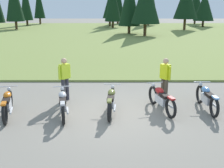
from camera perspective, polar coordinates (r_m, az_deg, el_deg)
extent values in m
plane|color=gray|center=(9.51, 0.00, -6.22)|extent=(140.00, 140.00, 0.00)
cube|color=olive|center=(35.08, -0.01, 10.15)|extent=(80.00, 44.00, 0.10)
cylinder|color=#47331E|center=(33.43, 6.79, 10.97)|extent=(0.36, 0.36, 1.51)
cylinder|color=#47331E|center=(56.66, 16.64, 12.31)|extent=(0.36, 0.36, 1.28)
cone|color=black|center=(56.58, 16.91, 15.66)|extent=(3.19, 3.19, 5.37)
cylinder|color=#47331E|center=(45.45, 0.17, 12.10)|extent=(0.36, 0.36, 1.09)
cone|color=black|center=(45.36, 0.17, 16.64)|extent=(2.60, 2.60, 6.12)
cylinder|color=#47331E|center=(35.96, 3.52, 11.04)|extent=(0.36, 0.36, 1.07)
cone|color=black|center=(35.84, 3.62, 16.65)|extent=(2.75, 2.75, 5.96)
cylinder|color=#47331E|center=(54.88, 1.19, 12.77)|extent=(0.36, 0.36, 1.13)
cylinder|color=#47331E|center=(50.23, 18.18, 11.68)|extent=(0.36, 0.36, 1.07)
cone|color=black|center=(50.14, 18.47, 14.97)|extent=(3.39, 3.39, 4.71)
cylinder|color=#47331E|center=(44.46, -19.10, 11.29)|extent=(0.36, 0.36, 1.29)
cylinder|color=#47331E|center=(56.00, -14.57, 12.38)|extent=(0.36, 0.36, 1.19)
cone|color=black|center=(55.92, -14.83, 16.10)|extent=(2.09, 2.09, 6.10)
cylinder|color=#47331E|center=(52.44, -17.04, 11.89)|extent=(0.36, 0.36, 1.02)
cone|color=black|center=(52.35, -17.38, 16.02)|extent=(2.19, 2.19, 6.55)
cylinder|color=#47331E|center=(51.79, 7.45, 12.63)|extent=(0.36, 0.36, 1.44)
cylinder|color=#47331E|center=(42.65, 14.69, 11.73)|extent=(0.36, 0.36, 1.67)
cone|color=black|center=(42.57, 15.04, 16.45)|extent=(3.42, 3.42, 5.36)
cylinder|color=#47331E|center=(48.98, -0.46, 12.57)|extent=(0.36, 0.36, 1.42)
cone|color=black|center=(48.90, -0.47, 15.96)|extent=(2.46, 2.46, 4.37)
torus|color=black|center=(10.52, -20.25, -3.00)|extent=(0.26, 0.70, 0.70)
torus|color=black|center=(9.22, -21.22, -5.76)|extent=(0.26, 0.70, 0.70)
cube|color=silver|center=(9.85, -20.73, -4.02)|extent=(0.34, 0.67, 0.28)
ellipsoid|color=orange|center=(9.93, -20.76, -2.15)|extent=(0.36, 0.53, 0.22)
cube|color=black|center=(9.57, -21.01, -3.22)|extent=(0.32, 0.52, 0.10)
cube|color=orange|center=(9.10, -21.43, -3.77)|extent=(0.21, 0.34, 0.06)
cylinder|color=silver|center=(10.28, -20.58, -0.49)|extent=(0.61, 0.17, 0.03)
sphere|color=silver|center=(10.43, -20.43, -0.99)|extent=(0.14, 0.14, 0.14)
cylinder|color=silver|center=(9.58, -20.05, -5.13)|extent=(0.19, 0.55, 0.07)
torus|color=black|center=(10.05, -10.09, -3.12)|extent=(0.22, 0.71, 0.70)
torus|color=black|center=(8.73, -10.02, -6.08)|extent=(0.22, 0.71, 0.70)
cube|color=silver|center=(9.37, -10.07, -4.21)|extent=(0.31, 0.67, 0.28)
ellipsoid|color=#B7B7BC|center=(9.45, -10.16, -2.24)|extent=(0.34, 0.52, 0.22)
cube|color=black|center=(9.09, -10.13, -3.37)|extent=(0.30, 0.51, 0.10)
cube|color=#B7B7BC|center=(8.61, -10.12, -3.98)|extent=(0.19, 0.34, 0.06)
cylinder|color=silver|center=(9.80, -10.23, -0.48)|extent=(0.62, 0.14, 0.03)
sphere|color=silver|center=(9.95, -10.20, -1.01)|extent=(0.14, 0.14, 0.14)
cylinder|color=silver|center=(9.12, -9.14, -5.39)|extent=(0.17, 0.55, 0.07)
torus|color=black|center=(10.15, 0.12, -2.66)|extent=(0.15, 0.71, 0.70)
torus|color=black|center=(8.84, -0.52, -5.55)|extent=(0.15, 0.71, 0.70)
cube|color=silver|center=(9.47, -0.18, -3.72)|extent=(0.25, 0.65, 0.28)
ellipsoid|color=brown|center=(9.55, -0.10, -1.78)|extent=(0.29, 0.50, 0.22)
cube|color=black|center=(9.19, -0.28, -2.89)|extent=(0.25, 0.49, 0.10)
cube|color=brown|center=(8.72, -0.52, -3.47)|extent=(0.16, 0.33, 0.06)
cylinder|color=silver|center=(9.90, 0.08, -0.05)|extent=(0.62, 0.08, 0.03)
sphere|color=silver|center=(10.05, 0.12, -0.57)|extent=(0.14, 0.14, 0.14)
cylinder|color=silver|center=(9.22, 0.55, -4.95)|extent=(0.11, 0.55, 0.07)
torus|color=black|center=(10.46, 8.46, -2.27)|extent=(0.29, 0.70, 0.70)
torus|color=black|center=(9.27, 11.99, -4.85)|extent=(0.29, 0.70, 0.70)
cube|color=silver|center=(9.84, 10.13, -3.21)|extent=(0.37, 0.67, 0.28)
ellipsoid|color=#AD1919|center=(9.91, 9.76, -1.36)|extent=(0.38, 0.53, 0.22)
cube|color=black|center=(9.59, 10.76, -2.38)|extent=(0.34, 0.52, 0.10)
cube|color=#AD1919|center=(9.16, 12.11, -2.86)|extent=(0.22, 0.35, 0.06)
cylinder|color=silver|center=(10.22, 8.81, 0.28)|extent=(0.61, 0.20, 0.03)
sphere|color=silver|center=(10.36, 8.50, -0.24)|extent=(0.14, 0.14, 0.14)
cylinder|color=silver|center=(9.68, 11.62, -4.24)|extent=(0.22, 0.55, 0.07)
torus|color=black|center=(10.97, 17.64, -2.00)|extent=(0.12, 0.70, 0.70)
torus|color=black|center=(9.73, 20.31, -4.52)|extent=(0.12, 0.70, 0.70)
cube|color=silver|center=(10.33, 18.92, -2.93)|extent=(0.22, 0.65, 0.28)
ellipsoid|color=#598CC6|center=(10.41, 18.71, -1.15)|extent=(0.28, 0.49, 0.22)
cube|color=black|center=(10.07, 19.46, -2.14)|extent=(0.24, 0.49, 0.10)
cube|color=#598CC6|center=(9.62, 20.50, -2.63)|extent=(0.15, 0.32, 0.06)
cylinder|color=silver|center=(10.74, 18.04, 0.42)|extent=(0.62, 0.05, 0.03)
sphere|color=silver|center=(10.88, 17.77, -0.07)|extent=(0.14, 0.14, 0.14)
cylinder|color=silver|center=(10.15, 20.19, -3.98)|extent=(0.09, 0.55, 0.07)
cylinder|color=#2D2D38|center=(10.82, -9.98, -1.21)|extent=(0.14, 0.14, 0.88)
cylinder|color=#2D2D38|center=(10.92, -9.22, -1.02)|extent=(0.14, 0.14, 0.88)
cube|color=#C6E52D|center=(10.69, -9.77, 2.58)|extent=(0.41, 0.41, 0.56)
sphere|color=tan|center=(10.60, -9.88, 4.68)|extent=(0.22, 0.22, 0.22)
cylinder|color=#C6E52D|center=(10.56, -10.78, 2.26)|extent=(0.09, 0.09, 0.52)
cylinder|color=#C6E52D|center=(10.82, -8.78, 2.68)|extent=(0.09, 0.09, 0.52)
cylinder|color=#4C4233|center=(10.82, 11.05, -1.27)|extent=(0.14, 0.14, 0.88)
cylinder|color=#4C4233|center=(10.94, 10.38, -1.05)|extent=(0.14, 0.14, 0.88)
cube|color=#D8EA19|center=(10.69, 10.91, 2.53)|extent=(0.39, 0.42, 0.56)
sphere|color=tan|center=(10.61, 11.02, 4.63)|extent=(0.22, 0.22, 0.22)
cylinder|color=#D8EA19|center=(10.54, 11.79, 2.18)|extent=(0.09, 0.09, 0.52)
cylinder|color=#D8EA19|center=(10.86, 10.04, 2.67)|extent=(0.09, 0.09, 0.52)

